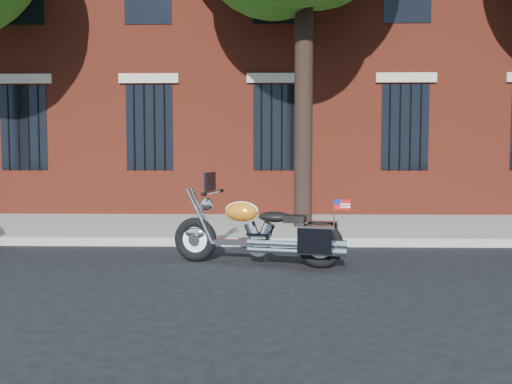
{
  "coord_description": "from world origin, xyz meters",
  "views": [
    {
      "loc": [
        -0.18,
        -8.4,
        1.62
      ],
      "look_at": [
        -0.39,
        0.8,
        0.98
      ],
      "focal_mm": 40.0,
      "sensor_mm": 36.0,
      "label": 1
    }
  ],
  "objects": [
    {
      "name": "ground",
      "position": [
        0.0,
        0.0,
        0.0
      ],
      "size": [
        120.0,
        120.0,
        0.0
      ],
      "primitive_type": "plane",
      "color": "black",
      "rests_on": "ground"
    },
    {
      "name": "curb",
      "position": [
        0.0,
        1.38,
        0.07
      ],
      "size": [
        40.0,
        0.16,
        0.15
      ],
      "primitive_type": "cube",
      "color": "gray",
      "rests_on": "ground"
    },
    {
      "name": "motorcycle",
      "position": [
        -0.23,
        -0.32,
        0.45
      ],
      "size": [
        2.5,
        1.15,
        1.33
      ],
      "rotation": [
        0.0,
        0.0,
        -0.24
      ],
      "color": "black",
      "rests_on": "ground"
    },
    {
      "name": "building",
      "position": [
        0.0,
        10.06,
        6.0
      ],
      "size": [
        26.0,
        10.08,
        12.0
      ],
      "color": "maroon",
      "rests_on": "ground"
    },
    {
      "name": "sidewalk",
      "position": [
        0.0,
        3.26,
        0.07
      ],
      "size": [
        40.0,
        3.6,
        0.15
      ],
      "primitive_type": "cube",
      "color": "gray",
      "rests_on": "ground"
    }
  ]
}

